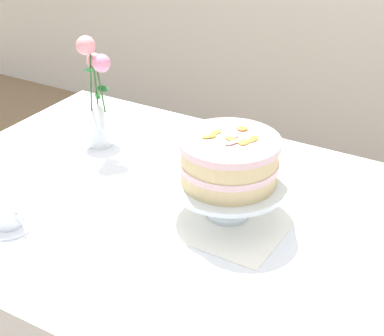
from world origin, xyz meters
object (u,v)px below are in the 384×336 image
object	(u,v)px
cake_stand	(228,187)
layer_cake	(229,160)
dining_table	(166,237)
teacup	(8,218)
flower_vase	(97,103)

from	to	relation	value
cake_stand	layer_cake	world-z (taller)	layer_cake
cake_stand	dining_table	bearing A→B (deg)	-161.44
dining_table	teacup	xyz separation A→B (m)	(-0.29, -0.26, 0.12)
dining_table	flower_vase	world-z (taller)	flower_vase
cake_stand	teacup	xyz separation A→B (m)	(-0.44, -0.31, -0.06)
layer_cake	flower_vase	xyz separation A→B (m)	(-0.51, 0.15, -0.02)
dining_table	flower_vase	bearing A→B (deg)	151.24
cake_stand	flower_vase	xyz separation A→B (m)	(-0.51, 0.15, 0.06)
cake_stand	flower_vase	size ratio (longest dim) A/B	0.84
layer_cake	flower_vase	distance (m)	0.54
flower_vase	teacup	xyz separation A→B (m)	(0.08, -0.46, -0.11)
dining_table	layer_cake	xyz separation A→B (m)	(0.15, 0.05, 0.25)
flower_vase	teacup	world-z (taller)	flower_vase
cake_stand	flower_vase	distance (m)	0.54
flower_vase	cake_stand	bearing A→B (deg)	-16.10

